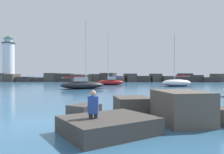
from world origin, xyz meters
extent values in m
plane|color=#336084|center=(0.00, 0.00, 0.00)|extent=(600.00, 600.00, 0.00)
cube|color=#235175|center=(0.00, 113.98, 0.00)|extent=(400.00, 116.00, 0.01)
cube|color=#4C443D|center=(-30.82, 54.74, 1.23)|extent=(3.70, 4.74, 2.46)
cube|color=#4C443D|center=(-28.03, 53.43, 1.13)|extent=(4.30, 4.22, 2.26)
cube|color=#383330|center=(-24.23, 54.33, 0.72)|extent=(4.49, 4.74, 1.44)
cube|color=#383330|center=(-20.28, 54.64, 0.61)|extent=(5.25, 4.15, 1.22)
cube|color=#4C443D|center=(-16.14, 54.43, 1.27)|extent=(3.94, 4.65, 2.55)
cube|color=#383330|center=(-12.44, 53.65, 1.20)|extent=(5.28, 3.88, 2.40)
cube|color=#4C443D|center=(-8.54, 54.04, 1.08)|extent=(3.34, 5.40, 2.17)
cube|color=#4C443D|center=(-6.07, 53.88, 1.02)|extent=(4.04, 4.49, 2.03)
cube|color=#4C443D|center=(-2.55, 54.57, 1.13)|extent=(4.93, 3.89, 2.26)
cube|color=#383330|center=(0.59, 53.97, 1.28)|extent=(4.80, 5.31, 2.55)
cube|color=brown|center=(3.88, 54.24, 0.84)|extent=(4.07, 4.67, 1.68)
cube|color=#423D38|center=(6.93, 54.25, 1.19)|extent=(3.83, 5.55, 2.38)
cube|color=#383330|center=(10.38, 54.33, 0.86)|extent=(6.08, 6.07, 1.72)
cube|color=#4C443D|center=(14.43, 54.48, 1.18)|extent=(3.36, 3.73, 2.36)
cube|color=#423D38|center=(18.52, 54.68, 0.83)|extent=(5.76, 6.08, 1.67)
cube|color=#383330|center=(22.71, 53.85, 1.22)|extent=(3.76, 3.49, 2.44)
cube|color=#383330|center=(25.97, 54.10, 0.98)|extent=(4.05, 4.29, 1.96)
cube|color=#383330|center=(29.60, 53.22, 0.68)|extent=(4.87, 4.16, 1.36)
cube|color=#4C443D|center=(33.28, 54.69, 1.17)|extent=(5.49, 4.23, 2.34)
cylinder|color=gray|center=(-29.32, 54.28, 0.90)|extent=(4.52, 4.52, 1.80)
cylinder|color=white|center=(-29.32, 54.28, 6.58)|extent=(3.35, 3.35, 9.56)
cylinder|color=#232328|center=(-29.32, 54.28, 11.49)|extent=(3.85, 3.85, 0.25)
cylinder|color=silver|center=(-29.32, 54.28, 12.19)|extent=(2.34, 2.34, 1.15)
cone|color=#194C38|center=(-29.32, 54.28, 13.21)|extent=(2.85, 2.85, 0.90)
cube|color=#4C443D|center=(7.50, 0.64, 0.34)|extent=(3.95, 3.10, 0.69)
cube|color=#423D38|center=(2.10, 1.19, 0.32)|extent=(1.75, 1.82, 0.65)
cube|color=brown|center=(6.61, 0.08, 0.71)|extent=(2.42, 3.03, 1.43)
cube|color=#4C443D|center=(4.56, 2.25, 0.46)|extent=(2.13, 2.40, 0.92)
cube|color=#423D38|center=(3.47, -1.77, 0.31)|extent=(4.03, 3.87, 0.62)
ellipsoid|color=white|center=(14.09, 29.80, 0.64)|extent=(5.75, 3.31, 1.28)
cube|color=black|center=(14.09, 29.80, 0.01)|extent=(5.48, 3.21, 0.03)
cylinder|color=silver|center=(13.69, 29.72, 5.36)|extent=(0.12, 0.12, 8.17)
cylinder|color=#BCBCC1|center=(15.15, 30.01, 1.83)|extent=(2.94, 0.67, 0.10)
cube|color=maroon|center=(15.15, 30.01, 1.93)|extent=(2.52, 0.68, 0.20)
ellipsoid|color=maroon|center=(2.00, 34.11, 0.53)|extent=(5.68, 2.73, 1.07)
cube|color=black|center=(2.00, 34.11, 0.01)|extent=(5.41, 2.65, 0.03)
cube|color=#B2B2B7|center=(2.27, 34.16, 1.39)|extent=(1.78, 1.26, 0.64)
cylinder|color=silver|center=(1.60, 34.03, 5.64)|extent=(0.12, 0.12, 9.14)
cylinder|color=#BCBCC1|center=(3.07, 34.30, 1.62)|extent=(2.97, 0.64, 0.10)
cube|color=navy|center=(3.07, 34.30, 1.72)|extent=(2.54, 0.65, 0.20)
ellipsoid|color=black|center=(-1.57, 22.35, 0.56)|extent=(6.82, 4.70, 1.11)
cube|color=black|center=(-1.57, 22.35, 0.01)|extent=(6.50, 4.52, 0.03)
cube|color=#B2B2B7|center=(-1.87, 22.21, 1.43)|extent=(2.27, 1.88, 0.64)
cylinder|color=silver|center=(-1.13, 22.56, 5.56)|extent=(0.12, 0.12, 8.90)
cylinder|color=#BCBCC1|center=(-2.75, 21.78, 1.66)|extent=(3.30, 1.64, 0.10)
cube|color=maroon|center=(-2.75, 21.78, 1.76)|extent=(2.85, 1.50, 0.20)
cylinder|color=#282833|center=(2.87, -2.07, 0.39)|extent=(0.14, 0.14, 0.78)
cylinder|color=#282833|center=(3.05, -2.07, 0.39)|extent=(0.14, 0.14, 0.78)
cube|color=#2D4CA5|center=(2.96, -2.07, 1.09)|extent=(0.36, 0.22, 0.62)
sphere|color=tan|center=(2.96, -2.07, 1.50)|extent=(0.21, 0.21, 0.21)
camera|label=1|loc=(3.89, -9.69, 2.17)|focal=35.00mm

